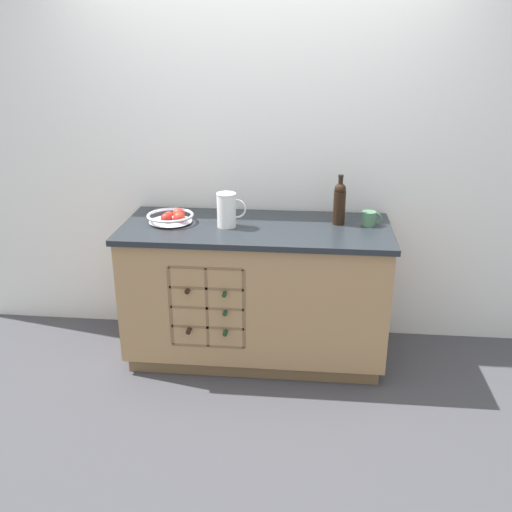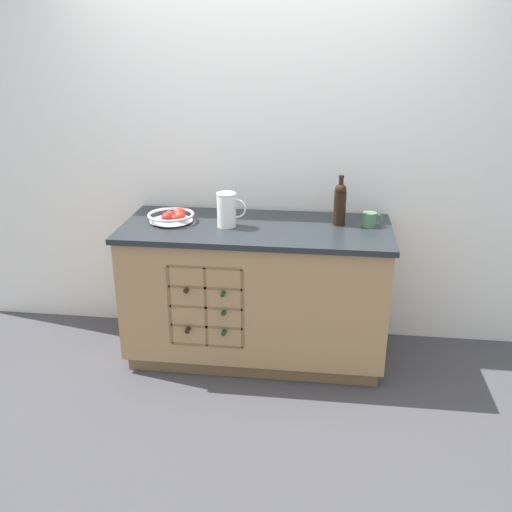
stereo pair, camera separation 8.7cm
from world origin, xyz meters
The scene contains 7 objects.
ground_plane centered at (0.00, 0.00, 0.00)m, with size 14.00×14.00×0.00m, color #424247.
back_wall centered at (0.00, 0.40, 1.27)m, with size 4.40×0.06×2.55m, color white.
kitchen_island centered at (0.00, 0.00, 0.46)m, with size 1.67×0.73×0.90m.
fruit_bowl centered at (-0.53, 0.01, 0.94)m, with size 0.29×0.29×0.09m.
white_pitcher centered at (-0.18, -0.02, 1.01)m, with size 0.18×0.12×0.21m.
ceramic_mug centered at (0.70, 0.09, 0.94)m, with size 0.13×0.09×0.09m.
standing_wine_bottle centered at (0.51, 0.10, 1.04)m, with size 0.08×0.08×0.31m.
Camera 1 is at (0.33, -3.33, 2.01)m, focal length 40.00 mm.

